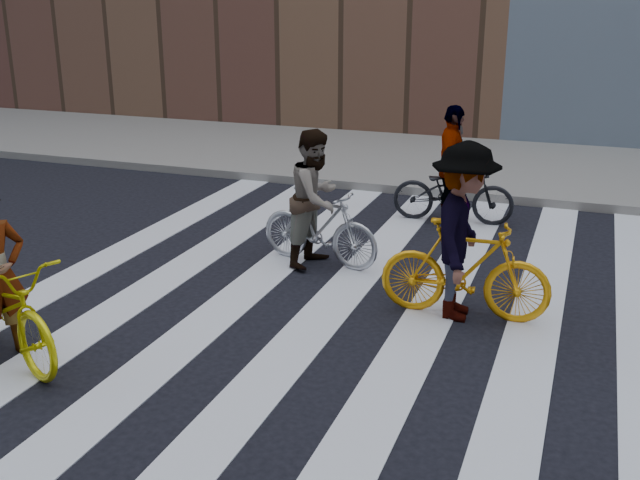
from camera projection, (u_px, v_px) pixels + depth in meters
The scene contains 10 objects.
ground at pixel (379, 312), 8.31m from camera, with size 100.00×100.00×0.00m, color black.
sidewalk_far at pixel (482, 165), 14.96m from camera, with size 100.00×5.00×0.15m, color slate.
zebra_crosswalk at pixel (379, 311), 8.31m from camera, with size 8.25×10.00×0.01m.
bike_yellow_left at pixel (4, 306), 7.13m from camera, with size 0.70×2.02×1.06m, color #D2CA0B.
bike_silver_mid at pixel (319, 227), 9.62m from camera, with size 0.47×1.68×1.01m, color #B2B4BD.
bike_yellow_right at pixel (465, 269), 8.02m from camera, with size 0.52×1.82×1.10m, color #FFA50E.
bike_dark_rear at pixel (453, 192), 11.41m from camera, with size 0.64×1.84×0.96m, color black.
rider_mid at pixel (316, 198), 9.52m from camera, with size 0.86×0.67×1.77m, color slate.
rider_right at pixel (463, 232), 7.91m from camera, with size 1.25×0.72×1.93m, color slate.
rider_rear at pixel (451, 165), 11.29m from camera, with size 1.05×0.44×1.80m, color slate.
Camera 1 is at (2.03, -7.39, 3.38)m, focal length 42.00 mm.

